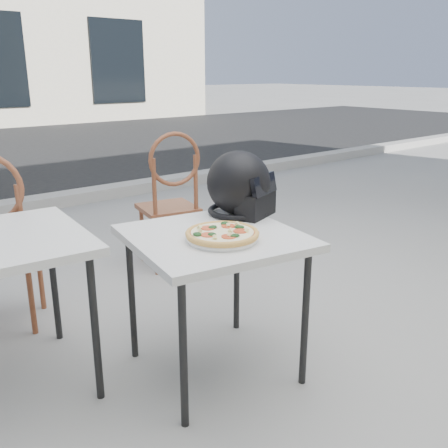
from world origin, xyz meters
TOP-DOWN VIEW (x-y plane):
  - ground at (0.00, 0.00)m, footprint 80.00×80.00m
  - curb at (0.00, 3.00)m, footprint 30.00×0.25m
  - cafe_table_main at (-0.55, -0.39)m, footprint 0.81×0.81m
  - plate at (-0.58, -0.48)m, footprint 0.36×0.36m
  - pizza at (-0.58, -0.48)m, footprint 0.40×0.40m
  - helmet at (-0.26, -0.22)m, footprint 0.39×0.40m
  - cafe_chair_main at (0.01, 0.80)m, footprint 0.44×0.44m

SIDE VIEW (x-z plane):
  - ground at x=0.00m, z-range 0.00..0.00m
  - curb at x=0.00m, z-range 0.00..0.12m
  - cafe_chair_main at x=0.01m, z-range 0.05..1.03m
  - cafe_table_main at x=-0.55m, z-range 0.27..0.94m
  - plate at x=-0.58m, z-range 0.67..0.69m
  - pizza at x=-0.58m, z-range 0.68..0.72m
  - helmet at x=-0.26m, z-range 0.65..0.96m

